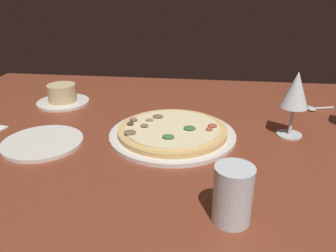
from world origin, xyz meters
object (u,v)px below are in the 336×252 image
object	(u,v)px
spoon	(313,108)
ramekin_on_saucer	(62,96)
water_glass	(233,198)
pizza_main	(172,132)
wine_glass_far	(296,92)
side_plate	(43,142)

from	to	relation	value
spoon	ramekin_on_saucer	bearing A→B (deg)	-177.09
ramekin_on_saucer	water_glass	xyz separation A→B (cm)	(51.24, -51.64, 1.92)
pizza_main	wine_glass_far	size ratio (longest dim) A/B	1.92
ramekin_on_saucer	water_glass	size ratio (longest dim) A/B	1.64
water_glass	wine_glass_far	bearing A→B (deg)	65.07
ramekin_on_saucer	side_plate	size ratio (longest dim) A/B	0.85
ramekin_on_saucer	wine_glass_far	size ratio (longest dim) A/B	0.98
side_plate	spoon	xyz separation A→B (cm)	(72.07, 32.75, 0.01)
side_plate	spoon	bearing A→B (deg)	24.44
wine_glass_far	side_plate	world-z (taller)	wine_glass_far
side_plate	spoon	size ratio (longest dim) A/B	2.11
pizza_main	water_glass	bearing A→B (deg)	-66.85
wine_glass_far	spoon	distance (cm)	25.58
wine_glass_far	water_glass	bearing A→B (deg)	-114.93
pizza_main	side_plate	size ratio (longest dim) A/B	1.66
wine_glass_far	side_plate	distance (cm)	63.13
pizza_main	ramekin_on_saucer	size ratio (longest dim) A/B	1.95
wine_glass_far	pizza_main	bearing A→B (deg)	-171.65
wine_glass_far	spoon	size ratio (longest dim) A/B	1.82
ramekin_on_saucer	spoon	xyz separation A→B (cm)	(79.02, 4.02, -2.04)
wine_glass_far	water_glass	world-z (taller)	wine_glass_far
ramekin_on_saucer	wine_glass_far	distance (cm)	70.25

